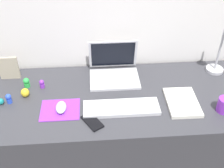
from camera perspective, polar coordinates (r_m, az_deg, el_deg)
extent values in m
cube|color=silver|center=(1.95, -1.32, 3.01)|extent=(2.87, 0.05, 1.36)
cube|color=#38383D|center=(1.88, -0.55, -11.19)|extent=(1.67, 0.65, 0.74)
cube|color=silver|center=(1.74, 0.50, 0.98)|extent=(0.30, 0.21, 0.01)
cube|color=silver|center=(1.78, 0.20, 6.03)|extent=(0.30, 0.04, 0.20)
cube|color=black|center=(1.78, 0.21, 5.95)|extent=(0.27, 0.03, 0.17)
cube|color=silver|center=(1.54, 1.89, -4.81)|extent=(0.41, 0.13, 0.02)
cube|color=purple|center=(1.56, -10.37, -5.11)|extent=(0.21, 0.17, 0.00)
ellipsoid|color=silver|center=(1.55, -10.20, -4.63)|extent=(0.06, 0.10, 0.03)
cube|color=black|center=(1.47, -4.00, -7.56)|extent=(0.12, 0.14, 0.01)
cylinder|color=#B7B7BC|center=(1.94, 19.89, 2.76)|extent=(0.11, 0.11, 0.02)
cylinder|color=#B7B7BC|center=(1.86, 20.90, 6.73)|extent=(0.01, 0.01, 0.30)
cube|color=silver|center=(1.62, 13.91, -3.59)|extent=(0.17, 0.24, 0.02)
cube|color=#B2A58C|center=(1.83, -20.05, 3.02)|extent=(0.12, 0.02, 0.15)
cylinder|color=purple|center=(1.62, 21.65, -3.93)|extent=(0.07, 0.07, 0.08)
ellipsoid|color=teal|center=(1.68, -21.44, -3.28)|extent=(0.03, 0.03, 0.04)
cylinder|color=green|center=(1.76, -16.70, -0.15)|extent=(0.04, 0.04, 0.03)
sphere|color=green|center=(1.74, -16.87, 0.59)|extent=(0.04, 0.04, 0.04)
cylinder|color=purple|center=(1.73, -13.85, -0.30)|extent=(0.03, 0.03, 0.03)
sphere|color=purple|center=(1.72, -13.97, 0.36)|extent=(0.03, 0.03, 0.03)
cylinder|color=blue|center=(1.67, -19.93, -3.15)|extent=(0.03, 0.03, 0.03)
sphere|color=blue|center=(1.66, -20.13, -2.42)|extent=(0.03, 0.03, 0.03)
ellipsoid|color=yellow|center=(1.68, -17.07, -1.66)|extent=(0.05, 0.05, 0.05)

